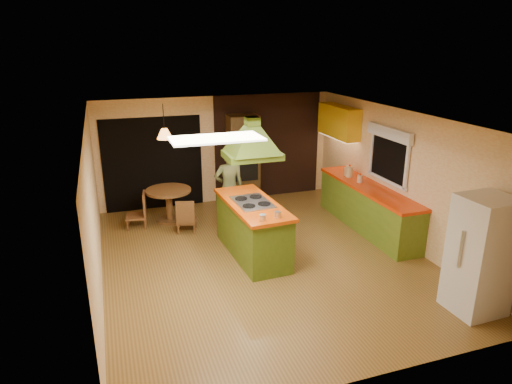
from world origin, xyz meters
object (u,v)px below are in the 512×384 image
object	(u,v)px
refrigerator	(481,255)
canister_large	(349,171)
wall_oven	(243,160)
man	(229,188)
kitchen_island	(252,228)
dining_table	(169,199)

from	to	relation	value
refrigerator	canister_large	xyz separation A→B (m)	(0.08, 3.80, 0.17)
refrigerator	wall_oven	bearing A→B (deg)	106.48
man	wall_oven	distance (m)	1.56
man	refrigerator	size ratio (longest dim) A/B	0.98
kitchen_island	refrigerator	distance (m)	3.68
man	wall_oven	world-z (taller)	wall_oven
kitchen_island	canister_large	distance (m)	2.81
kitchen_island	refrigerator	bearing A→B (deg)	-50.75
kitchen_island	canister_large	xyz separation A→B (m)	(2.54, 1.09, 0.53)
refrigerator	dining_table	xyz separation A→B (m)	(-3.64, 4.78, -0.36)
canister_large	wall_oven	bearing A→B (deg)	138.81
man	kitchen_island	bearing A→B (deg)	92.22
man	refrigerator	distance (m)	4.78
refrigerator	canister_large	size ratio (longest dim) A/B	7.58
kitchen_island	refrigerator	size ratio (longest dim) A/B	1.19
man	dining_table	xyz separation A→B (m)	(-1.13, 0.72, -0.34)
wall_oven	canister_large	bearing A→B (deg)	-39.52
wall_oven	dining_table	distance (m)	2.03
kitchen_island	man	xyz separation A→B (m)	(-0.05, 1.35, 0.34)
dining_table	canister_large	distance (m)	3.89
refrigerator	wall_oven	distance (m)	5.73
man	canister_large	world-z (taller)	man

